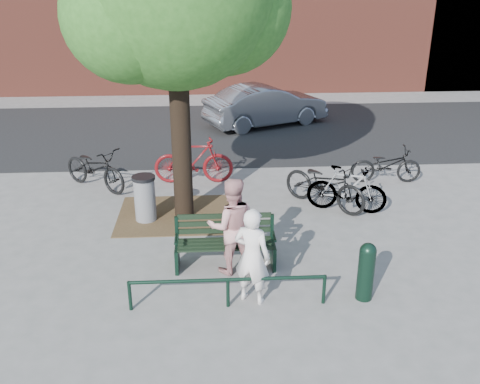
{
  "coord_description": "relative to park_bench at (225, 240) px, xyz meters",
  "views": [
    {
      "loc": [
        -0.23,
        -8.2,
        4.87
      ],
      "look_at": [
        0.32,
        1.0,
        1.0
      ],
      "focal_mm": 40.0,
      "sensor_mm": 36.0,
      "label": 1
    }
  ],
  "objects": [
    {
      "name": "bicycle_b",
      "position": [
        -0.62,
        3.98,
        0.1
      ],
      "size": [
        1.93,
        0.6,
        1.15
      ],
      "primitive_type": "imported",
      "rotation": [
        0.0,
        0.0,
        1.54
      ],
      "color": "#630E11",
      "rests_on": "ground"
    },
    {
      "name": "person_left",
      "position": [
        0.38,
        -1.13,
        0.32
      ],
      "size": [
        0.69,
        0.6,
        1.59
      ],
      "primitive_type": "imported",
      "rotation": [
        0.0,
        0.0,
        2.67
      ],
      "color": "white",
      "rests_on": "ground"
    },
    {
      "name": "bicycle_c",
      "position": [
        2.26,
        2.39,
        0.06
      ],
      "size": [
        1.94,
        1.94,
        1.07
      ],
      "primitive_type": "imported",
      "rotation": [
        0.0,
        0.0,
        0.79
      ],
      "color": "black",
      "rests_on": "ground"
    },
    {
      "name": "guard_railing",
      "position": [
        0.0,
        -1.28,
        -0.08
      ],
      "size": [
        3.06,
        0.06,
        0.51
      ],
      "color": "black",
      "rests_on": "ground"
    },
    {
      "name": "ground",
      "position": [
        0.0,
        -0.08,
        -0.48
      ],
      "size": [
        90.0,
        90.0,
        0.0
      ],
      "primitive_type": "plane",
      "color": "gray",
      "rests_on": "ground"
    },
    {
      "name": "park_bench",
      "position": [
        0.0,
        0.0,
        0.0
      ],
      "size": [
        1.74,
        0.54,
        0.97
      ],
      "color": "black",
      "rests_on": "ground"
    },
    {
      "name": "bicycle_d",
      "position": [
        2.68,
        2.12,
        0.03
      ],
      "size": [
        1.76,
        0.99,
        1.02
      ],
      "primitive_type": "imported",
      "rotation": [
        0.0,
        0.0,
        1.25
      ],
      "color": "gray",
      "rests_on": "ground"
    },
    {
      "name": "bollard",
      "position": [
        2.17,
        -1.18,
        0.05
      ],
      "size": [
        0.26,
        0.26,
        0.98
      ],
      "color": "black",
      "rests_on": "ground"
    },
    {
      "name": "person_right",
      "position": [
        0.11,
        -0.21,
        0.38
      ],
      "size": [
        0.9,
        0.73,
        1.72
      ],
      "primitive_type": "imported",
      "rotation": [
        0.0,
        0.0,
        3.24
      ],
      "color": "#CC8E8C",
      "rests_on": "ground"
    },
    {
      "name": "road",
      "position": [
        0.0,
        8.42,
        -0.47
      ],
      "size": [
        40.0,
        7.0,
        0.01
      ],
      "primitive_type": "cube",
      "color": "black",
      "rests_on": "ground"
    },
    {
      "name": "dirt_pit",
      "position": [
        -1.0,
        2.12,
        -0.47
      ],
      "size": [
        2.4,
        2.0,
        0.02
      ],
      "primitive_type": "cube",
      "color": "brown",
      "rests_on": "ground"
    },
    {
      "name": "bicycle_e",
      "position": [
        4.06,
        3.74,
        -0.03
      ],
      "size": [
        1.73,
        0.68,
        0.89
      ],
      "primitive_type": "imported",
      "rotation": [
        0.0,
        0.0,
        1.52
      ],
      "color": "black",
      "rests_on": "ground"
    },
    {
      "name": "parked_car",
      "position": [
        1.68,
        9.09,
        0.2
      ],
      "size": [
        4.32,
        2.99,
        1.35
      ],
      "primitive_type": "imported",
      "rotation": [
        0.0,
        0.0,
        2.0
      ],
      "color": "gray",
      "rests_on": "ground"
    },
    {
      "name": "litter_bin",
      "position": [
        -1.59,
        1.92,
        0.02
      ],
      "size": [
        0.48,
        0.48,
        0.98
      ],
      "color": "gray",
      "rests_on": "ground"
    },
    {
      "name": "bicycle_a",
      "position": [
        -2.95,
        3.76,
        0.04
      ],
      "size": [
        1.96,
        1.75,
        1.03
      ],
      "primitive_type": "imported",
      "rotation": [
        0.0,
        0.0,
        0.9
      ],
      "color": "black",
      "rests_on": "ground"
    }
  ]
}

